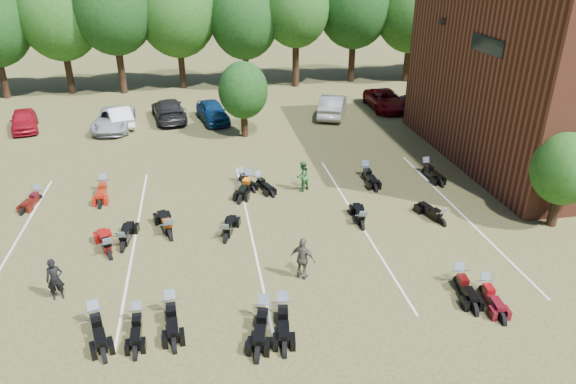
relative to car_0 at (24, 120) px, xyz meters
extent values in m
plane|color=brown|center=(16.77, -19.43, -0.69)|extent=(160.00, 160.00, 0.00)
imported|color=maroon|center=(0.00, 0.00, 0.00)|extent=(2.60, 4.36, 1.39)
imported|color=silver|center=(6.26, -0.15, 0.01)|extent=(2.63, 4.55, 1.42)
imported|color=#9BA0A4|center=(6.03, -0.87, 0.01)|extent=(2.57, 5.16, 1.41)
imported|color=black|center=(9.70, 0.65, 0.06)|extent=(2.95, 5.51, 1.52)
imported|color=navy|center=(12.82, -0.34, 0.05)|extent=(2.60, 4.64, 1.49)
imported|color=#9E9F9B|center=(21.66, -0.54, 0.11)|extent=(3.33, 5.18, 1.61)
imported|color=#5B0508|center=(26.17, 0.58, 0.02)|extent=(2.45, 5.17, 1.43)
imported|color=#313136|center=(28.28, -0.17, -0.04)|extent=(2.49, 4.73, 1.31)
imported|color=black|center=(6.46, -20.22, 0.10)|extent=(0.64, 0.48, 1.60)
imported|color=#26652C|center=(16.87, -12.87, 0.11)|extent=(0.99, 0.95, 1.61)
imported|color=#504D44|center=(15.34, -20.53, 0.16)|extent=(1.05, 0.95, 1.71)
cube|color=black|center=(26.12, -7.43, 6.81)|extent=(0.30, 0.40, 0.30)
cube|color=black|center=(26.24, -12.43, 6.31)|extent=(0.06, 3.00, 0.80)
cylinder|color=black|center=(0.77, 9.57, 1.35)|extent=(0.58, 0.58, 4.08)
ellipsoid|color=#1E4C19|center=(0.77, 9.57, 5.64)|extent=(6.00, 6.00, 6.90)
cylinder|color=black|center=(5.77, 9.57, 1.35)|extent=(0.57, 0.58, 4.08)
ellipsoid|color=#1E4C19|center=(5.77, 9.57, 5.64)|extent=(6.00, 6.00, 6.90)
cylinder|color=black|center=(10.77, 9.57, 1.35)|extent=(0.57, 0.58, 4.08)
ellipsoid|color=#1E4C19|center=(10.77, 9.57, 5.64)|extent=(6.00, 6.00, 6.90)
cylinder|color=black|center=(15.77, 9.57, 1.35)|extent=(0.58, 0.58, 4.08)
ellipsoid|color=#1E4C19|center=(15.77, 9.57, 5.64)|extent=(6.00, 6.00, 6.90)
cylinder|color=black|center=(20.77, 9.57, 1.35)|extent=(0.57, 0.58, 4.08)
ellipsoid|color=#1E4C19|center=(20.77, 9.57, 5.64)|extent=(6.00, 6.00, 6.90)
cylinder|color=black|center=(25.77, 9.57, 1.35)|extent=(0.57, 0.58, 4.08)
ellipsoid|color=#1E4C19|center=(25.77, 9.57, 5.64)|extent=(6.00, 6.00, 6.90)
cylinder|color=black|center=(30.77, 9.57, 1.35)|extent=(0.57, 0.58, 4.08)
ellipsoid|color=#1E4C19|center=(30.77, 9.57, 5.64)|extent=(6.00, 6.00, 6.90)
cylinder|color=black|center=(35.77, 9.57, 1.35)|extent=(0.58, 0.58, 4.08)
ellipsoid|color=#1E4C19|center=(35.77, 9.57, 5.64)|extent=(6.00, 6.00, 6.90)
cylinder|color=black|center=(40.77, 9.57, 1.35)|extent=(0.58, 0.58, 4.08)
ellipsoid|color=#1E4C19|center=(40.77, 9.57, 5.64)|extent=(6.00, 6.00, 6.90)
cylinder|color=black|center=(27.27, -18.43, 0.16)|extent=(0.24, 0.24, 1.71)
sphere|color=#1E4C19|center=(27.27, -18.43, 2.07)|extent=(2.80, 2.80, 2.80)
cylinder|color=black|center=(14.77, -3.93, 0.26)|extent=(0.24, 0.24, 1.90)
sphere|color=#1E4C19|center=(14.77, -3.93, 2.41)|extent=(3.20, 3.20, 3.20)
cube|color=silver|center=(3.77, -16.43, -0.69)|extent=(0.10, 14.00, 0.01)
cube|color=silver|center=(8.77, -16.43, -0.69)|extent=(0.10, 14.00, 0.01)
cube|color=silver|center=(13.77, -16.43, -0.69)|extent=(0.10, 14.00, 0.01)
cube|color=silver|center=(18.77, -16.43, -0.69)|extent=(0.10, 14.00, 0.01)
cube|color=silver|center=(23.77, -16.43, -0.69)|extent=(0.10, 14.00, 0.01)
camera|label=1|loc=(11.98, -36.42, 10.70)|focal=32.00mm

